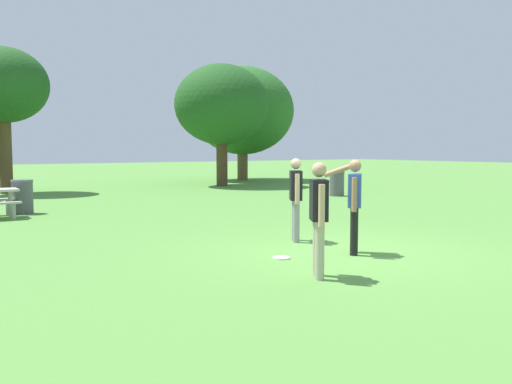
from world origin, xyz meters
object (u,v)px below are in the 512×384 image
Objects in this scene: tree_far_right at (222,105)px; tree_slender_mid at (242,111)px; person_thrower at (319,212)px; frisbee at (281,258)px; person_bystander at (354,199)px; person_catcher at (296,194)px; trash_can_further_along at (337,183)px; trash_can_beside_table at (23,197)px; tree_broad_center at (3,86)px.

tree_slender_mid is at bearing 45.53° from tree_far_right.
person_thrower reaches higher than frisbee.
person_bystander is 5.58× the size of frisbee.
person_thrower is 1.00× the size of person_catcher.
tree_far_right is at bearing 64.00° from person_thrower.
person_bystander is 11.56m from trash_can_further_along.
person_thrower is at bearing -133.43° from trash_can_further_along.
person_bystander is at bearing -16.40° from frisbee.
tree_slender_mid reaches higher than trash_can_beside_table.
tree_far_right reaches higher than person_thrower.
trash_can_beside_table is 0.15× the size of tree_slender_mid.
person_thrower is 0.25× the size of tree_slender_mid.
tree_broad_center is (-1.25, 18.02, 3.38)m from person_thrower.
tree_far_right is at bearing 63.09° from frisbee.
trash_can_beside_table is at bearing 111.25° from person_bystander.
tree_broad_center is at bearing 100.37° from person_catcher.
tree_slender_mid is (13.65, 9.98, 3.49)m from trash_can_beside_table.
trash_can_beside_table is at bearing 101.03° from person_thrower.
frisbee is 0.05× the size of tree_far_right.
person_bystander is 1.71× the size of trash_can_beside_table.
person_catcher is 0.25× the size of tree_slender_mid.
tree_far_right reaches higher than person_catcher.
frisbee is at bearing -136.62° from trash_can_further_along.
trash_can_beside_table is 12.68m from tree_far_right.
person_catcher is 10.47m from trash_can_further_along.
person_catcher and person_bystander have the same top height.
tree_broad_center is at bearing 95.50° from frisbee.
trash_can_beside_table is (-3.66, 9.41, -0.48)m from person_bystander.
tree_broad_center is at bearing 173.62° from tree_far_right.
tree_far_right is (9.52, -1.06, -0.39)m from tree_broad_center.
person_thrower is at bearing -116.00° from tree_far_right.
trash_can_further_along is (8.84, 8.36, 0.47)m from frisbee.
person_bystander reaches higher than trash_can_further_along.
trash_can_further_along is (7.62, 7.17, -0.46)m from person_catcher.
tree_broad_center is 1.00× the size of tree_far_right.
person_bystander is (0.05, -1.56, 0.02)m from person_catcher.
tree_broad_center is (-10.45, 8.30, 3.84)m from trash_can_further_along.
trash_can_beside_table is at bearing 104.76° from frisbee.
frisbee is (0.36, 1.36, -0.93)m from person_thrower.
tree_slender_mid reaches higher than person_thrower.
tree_far_right is 0.91× the size of tree_slender_mid.
tree_far_right is 4.79m from tree_slender_mid.
person_thrower is 1.71× the size of trash_can_beside_table.
person_bystander is 1.64m from frisbee.
trash_can_further_along is 11.47m from tree_slender_mid.
tree_slender_mid reaches higher than tree_far_right.
person_thrower is 3.00m from person_catcher.
tree_far_right is (-0.93, 7.23, 3.45)m from trash_can_further_along.
frisbee is 0.05× the size of tree_broad_center.
person_bystander is 17.54m from tree_far_right.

